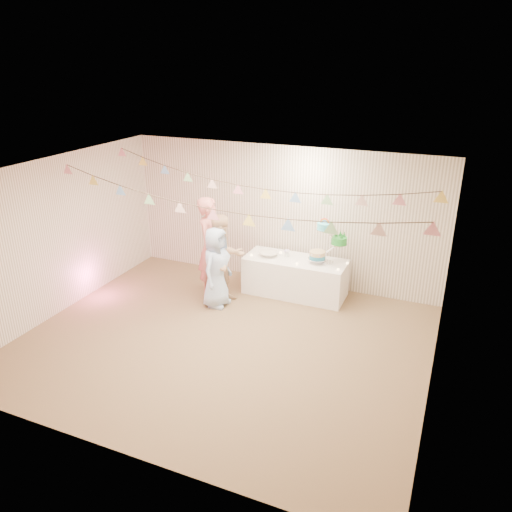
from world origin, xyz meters
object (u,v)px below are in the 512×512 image
at_px(table, 295,277).
at_px(person_adult_a, 211,247).
at_px(person_child, 216,267).
at_px(cake_stand, 328,239).
at_px(person_adult_b, 223,259).

distance_m(table, person_adult_a, 1.61).
relative_size(table, person_child, 1.28).
xyz_separation_m(cake_stand, person_adult_b, (-1.61, -0.81, -0.33)).
bearing_deg(cake_stand, person_adult_a, -162.47).
relative_size(table, person_adult_b, 1.14).
bearing_deg(person_adult_a, person_adult_b, -125.02).
bearing_deg(person_adult_b, table, -14.48).
bearing_deg(cake_stand, person_adult_b, -153.32).
bearing_deg(person_child, table, -47.29).
distance_m(cake_stand, person_child, 1.98).
distance_m(person_adult_b, person_child, 0.20).
height_order(table, person_adult_a, person_adult_a).
distance_m(table, cake_stand, 0.96).
relative_size(person_adult_a, person_adult_b, 1.14).
height_order(cake_stand, person_child, cake_stand).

